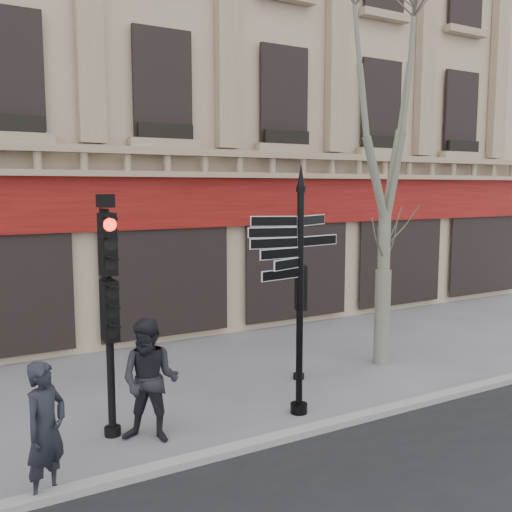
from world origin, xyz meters
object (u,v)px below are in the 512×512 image
(traffic_signal_secondary, at_px, (299,300))
(pedestrian_a, at_px, (46,431))
(traffic_signal_main, at_px, (108,286))
(pedestrian_b, at_px, (150,381))
(fingerpost, at_px, (300,248))
(plane_tree, at_px, (388,101))

(traffic_signal_secondary, relative_size, pedestrian_a, 1.33)
(traffic_signal_main, height_order, pedestrian_b, traffic_signal_main)
(fingerpost, bearing_deg, traffic_signal_secondary, 57.05)
(traffic_signal_main, bearing_deg, fingerpost, -14.38)
(traffic_signal_secondary, bearing_deg, pedestrian_a, -134.69)
(pedestrian_b, bearing_deg, plane_tree, 49.37)
(fingerpost, bearing_deg, pedestrian_a, -169.83)
(traffic_signal_secondary, height_order, pedestrian_b, traffic_signal_secondary)
(pedestrian_a, bearing_deg, plane_tree, -23.26)
(pedestrian_b, bearing_deg, traffic_signal_secondary, 56.77)
(plane_tree, bearing_deg, traffic_signal_secondary, 178.86)
(traffic_signal_secondary, xyz_separation_m, plane_tree, (2.22, -0.04, 4.16))
(pedestrian_a, bearing_deg, traffic_signal_main, 10.10)
(fingerpost, bearing_deg, pedestrian_b, 176.04)
(fingerpost, height_order, pedestrian_a, fingerpost)
(plane_tree, distance_m, pedestrian_a, 9.31)
(fingerpost, relative_size, traffic_signal_secondary, 1.83)
(pedestrian_a, bearing_deg, pedestrian_b, -10.51)
(traffic_signal_main, xyz_separation_m, pedestrian_a, (-1.23, -1.44, -1.55))
(traffic_signal_secondary, bearing_deg, plane_tree, 21.76)
(plane_tree, bearing_deg, pedestrian_a, -164.04)
(fingerpost, distance_m, pedestrian_a, 4.87)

